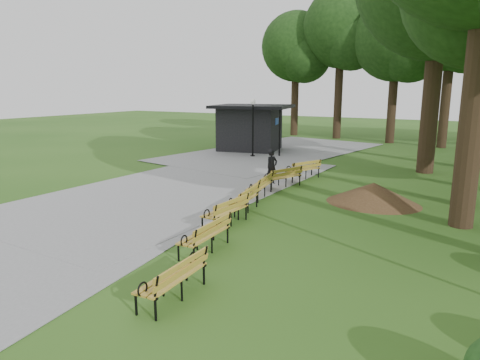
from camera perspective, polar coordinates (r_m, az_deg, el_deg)
The scene contains 13 objects.
ground at distance 13.97m, azimuth -1.72°, elevation -4.93°, with size 100.00×100.00×0.00m, color #2A5518.
path at distance 18.54m, azimuth -7.49°, elevation -0.67°, with size 12.00×38.00×0.06m, color gray.
person at distance 18.52m, azimuth 4.22°, elevation 1.69°, with size 0.56×0.36×1.52m, color black.
kiosk at distance 28.84m, azimuth 1.30°, elevation 6.90°, with size 4.80×4.17×3.01m, color black, non-canonical shape.
lamp_post at distance 25.92m, azimuth 1.71°, elevation 8.43°, with size 0.32×0.32×3.45m.
dirt_mound at distance 16.23m, azimuth 17.17°, elevation -1.66°, with size 2.80×2.80×0.77m, color #47301C.
bench_0 at distance 8.75m, azimuth -8.95°, elevation -12.61°, with size 1.90×0.64×0.88m, color #B08728, non-canonical shape.
bench_1 at distance 11.02m, azimuth -4.73°, elevation -7.24°, with size 1.90×0.64×0.88m, color #B08728, non-canonical shape.
bench_2 at distance 13.06m, azimuth -1.99°, elevation -4.13°, with size 1.90×0.64×0.88m, color #B08728, non-canonical shape.
bench_3 at distance 14.38m, azimuth 0.25°, elevation -2.60°, with size 1.90×0.64×0.88m, color #B08728, non-canonical shape.
bench_4 at distance 16.40m, azimuth 2.55°, elevation -0.78°, with size 1.90×0.64×0.88m, color #B08728, non-canonical shape.
bench_5 at distance 18.12m, azimuth 5.60°, elevation 0.40°, with size 1.90×0.64×0.88m, color #B08728, non-canonical shape.
bench_6 at distance 19.92m, azimuth 8.25°, elevation 1.39°, with size 1.90×0.64×0.88m, color #B08728, non-canonical shape.
Camera 1 is at (6.95, -11.41, 4.06)m, focal length 32.37 mm.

